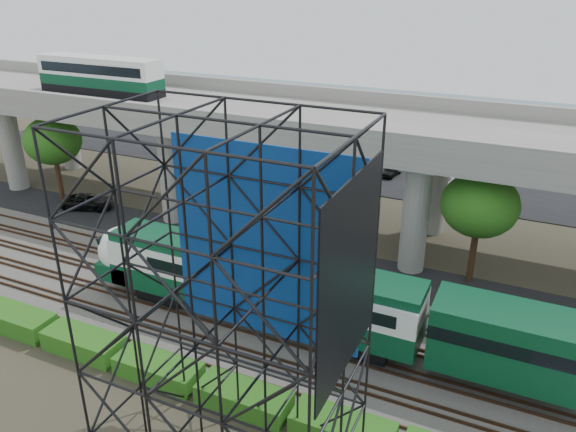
% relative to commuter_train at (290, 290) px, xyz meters
% --- Properties ---
extents(ground, '(140.00, 140.00, 0.00)m').
position_rel_commuter_train_xyz_m(ground, '(-5.55, -2.00, -2.88)').
color(ground, '#474233').
rests_on(ground, ground).
extents(ballast_bed, '(90.00, 12.00, 0.20)m').
position_rel_commuter_train_xyz_m(ballast_bed, '(-5.55, 0.00, -2.78)').
color(ballast_bed, slate).
rests_on(ballast_bed, ground).
extents(service_road, '(90.00, 5.00, 0.08)m').
position_rel_commuter_train_xyz_m(service_road, '(-5.55, 8.50, -2.84)').
color(service_road, black).
rests_on(service_road, ground).
extents(parking_lot, '(90.00, 18.00, 0.08)m').
position_rel_commuter_train_xyz_m(parking_lot, '(-5.55, 32.00, -2.84)').
color(parking_lot, black).
rests_on(parking_lot, ground).
extents(harbor_water, '(140.00, 40.00, 0.03)m').
position_rel_commuter_train_xyz_m(harbor_water, '(-5.55, 54.00, -2.87)').
color(harbor_water, '#3F5868').
rests_on(harbor_water, ground).
extents(rail_tracks, '(90.00, 9.52, 0.16)m').
position_rel_commuter_train_xyz_m(rail_tracks, '(-5.55, -0.00, -2.60)').
color(rail_tracks, '#472D1E').
rests_on(rail_tracks, ballast_bed).
extents(commuter_train, '(29.30, 3.06, 4.30)m').
position_rel_commuter_train_xyz_m(commuter_train, '(0.00, 0.00, 0.00)').
color(commuter_train, black).
rests_on(commuter_train, rail_tracks).
extents(overpass, '(80.00, 12.00, 12.40)m').
position_rel_commuter_train_xyz_m(overpass, '(-6.97, 14.00, 5.33)').
color(overpass, '#9E9B93').
rests_on(overpass, ground).
extents(scaffold_tower, '(9.36, 6.36, 15.00)m').
position_rel_commuter_train_xyz_m(scaffold_tower, '(2.08, -9.98, 4.59)').
color(scaffold_tower, black).
rests_on(scaffold_tower, ground).
extents(hedge_strip, '(34.60, 1.80, 1.20)m').
position_rel_commuter_train_xyz_m(hedge_strip, '(-4.55, -6.30, -2.32)').
color(hedge_strip, '#205814').
rests_on(hedge_strip, ground).
extents(trees, '(40.94, 16.94, 7.69)m').
position_rel_commuter_train_xyz_m(trees, '(-10.22, 14.17, 2.69)').
color(trees, '#382314').
rests_on(trees, ground).
extents(suv, '(4.97, 3.52, 1.26)m').
position_rel_commuter_train_xyz_m(suv, '(-23.78, 9.35, -2.17)').
color(suv, black).
rests_on(suv, service_road).
extents(parked_cars, '(34.33, 9.51, 1.29)m').
position_rel_commuter_train_xyz_m(parked_cars, '(-5.07, 31.47, -2.21)').
color(parked_cars, silver).
rests_on(parked_cars, parking_lot).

